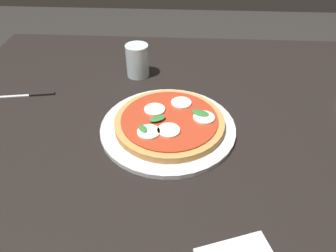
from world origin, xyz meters
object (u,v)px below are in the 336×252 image
at_px(pizza, 170,122).
at_px(knife, 34,95).
at_px(dining_table, 188,147).
at_px(serving_tray, 168,127).
at_px(glass_cup, 137,61).

relative_size(pizza, knife, 1.69).
bearing_deg(dining_table, serving_tray, -160.25).
bearing_deg(pizza, knife, 162.21).
height_order(serving_tray, glass_cup, glass_cup).
relative_size(serving_tray, knife, 2.10).
xyz_separation_m(dining_table, serving_tray, (-0.05, -0.02, 0.09)).
height_order(serving_tray, pizza, pizza).
relative_size(pizza, glass_cup, 2.71).
xyz_separation_m(dining_table, knife, (-0.46, 0.11, 0.08)).
bearing_deg(knife, pizza, -17.79).
distance_m(pizza, glass_cup, 0.30).
bearing_deg(serving_tray, glass_cup, 112.54).
bearing_deg(serving_tray, knife, 161.87).
xyz_separation_m(knife, glass_cup, (0.29, 0.14, 0.05)).
bearing_deg(knife, serving_tray, -18.13).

